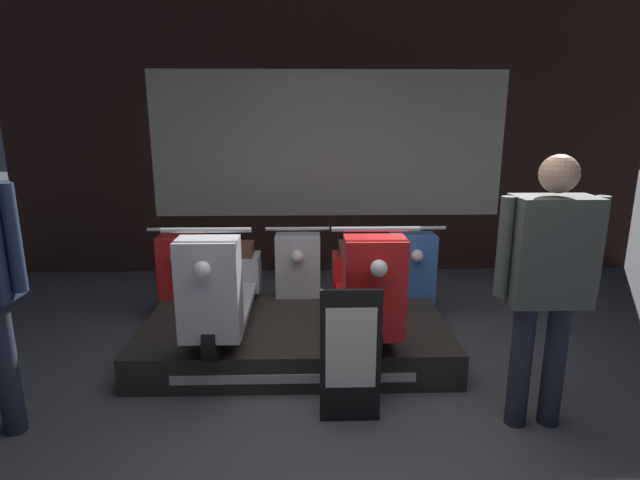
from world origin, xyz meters
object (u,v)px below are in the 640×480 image
Objects in this scene: scooter_display_right at (364,284)px; scooter_display_left at (224,285)px; scooter_backrow_1 at (299,270)px; price_sign_board at (350,356)px; scooter_backrow_2 at (400,269)px; person_right_browsing at (548,271)px; scooter_backrow_0 at (197,271)px.

scooter_display_left is at bearing 180.00° from scooter_display_right.
scooter_backrow_1 is 1.90× the size of price_sign_board.
scooter_display_right reaches higher than price_sign_board.
scooter_backrow_2 is (1.61, 1.25, -0.27)m from scooter_display_left.
scooter_backrow_2 is at bearing 0.00° from scooter_backrow_1.
person_right_browsing is at bearing -43.99° from scooter_display_right.
scooter_backrow_0 is (-0.49, 1.25, -0.27)m from scooter_display_left.
scooter_display_right is at bearing 77.92° from price_sign_board.
scooter_display_left is 0.99× the size of person_right_browsing.
scooter_display_right is 1.38m from scooter_backrow_1.
person_right_browsing is (0.44, -2.17, 0.66)m from scooter_backrow_2.
scooter_display_right is 1.39m from person_right_browsing.
person_right_browsing reaches higher than scooter_backrow_2.
scooter_display_left is 2.28m from person_right_browsing.
scooter_backrow_2 is 1.90× the size of price_sign_board.
scooter_backrow_0 is at bearing 139.40° from person_right_browsing.
scooter_display_left is 1.90× the size of price_sign_board.
scooter_display_right is at bearing -112.70° from scooter_backrow_2.
scooter_display_left reaches higher than scooter_backrow_1.
scooter_backrow_1 is 1.05m from scooter_backrow_2.
scooter_backrow_0 is 0.99× the size of person_right_browsing.
person_right_browsing reaches higher than price_sign_board.
scooter_display_left is at bearing -114.14° from scooter_backrow_1.
scooter_backrow_1 is 2.14m from price_sign_board.
price_sign_board is at bearing -80.81° from scooter_backrow_1.
scooter_display_right is 1.00× the size of scooter_backrow_1.
scooter_backrow_0 is at bearing 123.35° from price_sign_board.
scooter_backrow_0 is 2.10m from scooter_backrow_2.
price_sign_board is (1.39, -2.11, 0.10)m from scooter_backrow_0.
scooter_display_right reaches higher than scooter_backrow_1.
scooter_backrow_2 is (1.05, 0.00, 0.00)m from scooter_backrow_1.
scooter_display_right reaches higher than scooter_backrow_2.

